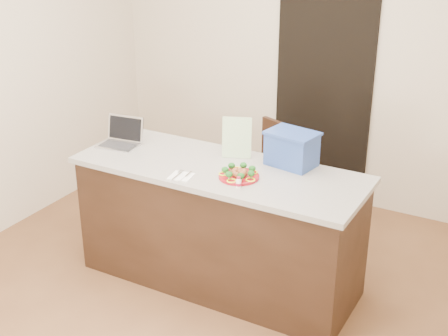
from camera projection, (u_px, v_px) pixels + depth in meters
The scene contains 16 objects.
ground at pixel (202, 297), 4.47m from camera, with size 4.00×4.00×0.00m, color brown.
room_shell at pixel (199, 77), 3.83m from camera, with size 4.00×4.00×4.00m.
doorway at pixel (323, 95), 5.62m from camera, with size 0.90×0.02×2.00m, color black.
island at pixel (219, 225), 4.49m from camera, with size 2.06×0.76×0.92m.
plate at pixel (239, 176), 4.14m from camera, with size 0.27×0.27×0.02m.
meatballs at pixel (239, 173), 4.13m from camera, with size 0.11×0.11×0.04m.
broccoli at pixel (239, 170), 4.12m from camera, with size 0.23×0.23×0.04m.
pepper_rings at pixel (239, 175), 4.14m from camera, with size 0.27×0.26×0.01m.
napkin at pixel (181, 176), 4.16m from camera, with size 0.15×0.15×0.01m, color white.
fork at pixel (180, 174), 4.18m from camera, with size 0.04×0.17×0.00m.
knife at pixel (184, 177), 4.13m from camera, with size 0.03×0.17×0.01m.
yogurt_bottle at pixel (239, 183), 3.99m from camera, with size 0.04×0.04×0.08m.
laptop at pixel (122, 137), 4.68m from camera, with size 0.32×0.27×0.21m.
leaflet at pixel (237, 138), 4.42m from camera, with size 0.21×0.00×0.30m, color white.
blue_box at pixel (292, 149), 4.29m from camera, with size 0.38×0.30×0.24m.
chair at pixel (274, 172), 5.19m from camera, with size 0.55×0.56×0.94m.
Camera 1 is at (1.95, -3.19, 2.62)m, focal length 50.00 mm.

